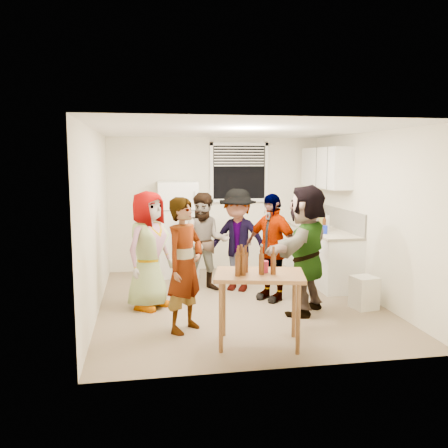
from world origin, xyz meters
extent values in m
cube|color=white|center=(-0.75, 1.88, 0.85)|extent=(0.70, 0.70, 1.70)
cube|color=white|center=(1.70, 1.15, 0.43)|extent=(0.60, 2.20, 0.86)
cube|color=beige|center=(1.70, 1.15, 0.88)|extent=(0.64, 2.22, 0.04)
cube|color=#BAB4A9|center=(1.99, 1.15, 1.08)|extent=(0.03, 2.20, 0.36)
cube|color=white|center=(1.83, 1.35, 1.95)|extent=(0.34, 1.60, 0.70)
cylinder|color=white|center=(1.68, 0.89, 0.90)|extent=(0.12, 0.12, 0.26)
cylinder|color=black|center=(1.75, 1.86, 0.90)|extent=(0.08, 0.08, 0.33)
cylinder|color=#47230C|center=(1.60, 0.76, 0.90)|extent=(0.06, 0.06, 0.23)
cylinder|color=#1027C8|center=(1.53, 0.58, 0.90)|extent=(0.10, 0.10, 0.13)
cube|color=#E0D74F|center=(1.92, 1.72, 0.98)|extent=(0.02, 0.18, 0.15)
cube|color=silver|center=(1.69, -0.57, 0.25)|extent=(0.36, 0.36, 0.46)
cylinder|color=#47230C|center=(0.05, -1.67, 0.83)|extent=(0.06, 0.06, 0.23)
cylinder|color=maroon|center=(-0.03, -1.56, 0.83)|extent=(0.10, 0.10, 0.13)
imported|color=gray|center=(-1.30, 0.00, 0.00)|extent=(1.78, 1.71, 0.53)
imported|color=#141933|center=(-0.88, -1.00, 0.00)|extent=(1.62, 1.56, 0.39)
imported|color=brown|center=(-0.39, 0.75, 0.00)|extent=(0.91, 1.64, 0.60)
imported|color=#3E3E43|center=(0.11, 0.67, 0.00)|extent=(1.75, 1.95, 0.61)
imported|color=black|center=(0.51, 0.08, 0.00)|extent=(1.85, 1.71, 0.39)
imported|color=#BA6847|center=(0.81, -0.58, 0.00)|extent=(2.40, 2.39, 0.52)
camera|label=1|loc=(-1.36, -6.63, 2.10)|focal=38.00mm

